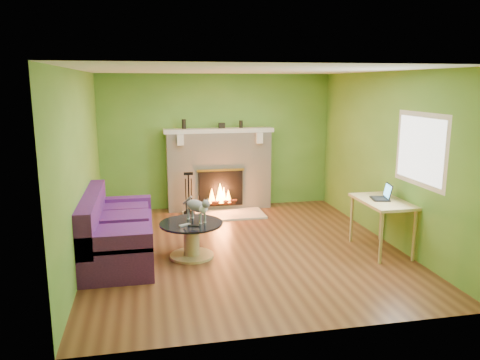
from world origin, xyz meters
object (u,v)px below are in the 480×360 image
(sofa, at_px, (115,233))
(desk, at_px, (382,206))
(cat, at_px, (196,209))
(coffee_table, at_px, (191,237))

(sofa, relative_size, desk, 1.99)
(sofa, xyz_separation_m, desk, (3.81, -0.51, 0.32))
(sofa, distance_m, desk, 3.85)
(cat, bearing_deg, sofa, 142.84)
(desk, bearing_deg, cat, 172.33)
(sofa, height_order, cat, sofa)
(coffee_table, height_order, cat, cat)
(cat, bearing_deg, coffee_table, -177.49)
(desk, bearing_deg, coffee_table, 173.58)
(coffee_table, relative_size, desk, 0.86)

